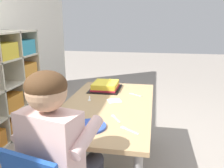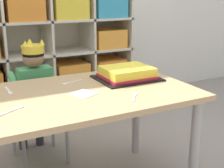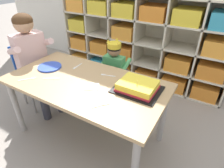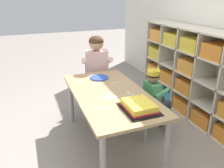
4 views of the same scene
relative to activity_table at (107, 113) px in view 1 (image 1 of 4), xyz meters
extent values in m
cube|color=beige|center=(0.68, 1.30, 0.03)|extent=(0.02, 0.38, 1.16)
cube|color=beige|center=(1.07, 1.30, 0.03)|extent=(0.02, 0.38, 1.16)
cube|color=orange|center=(0.49, 1.29, -0.44)|extent=(0.30, 0.31, 0.17)
cube|color=orange|center=(0.88, 1.29, -0.44)|extent=(0.30, 0.31, 0.17)
cube|color=orange|center=(0.49, 1.29, -0.16)|extent=(0.30, 0.31, 0.17)
cube|color=orange|center=(0.88, 1.29, -0.16)|extent=(0.30, 0.31, 0.17)
cube|color=orange|center=(0.88, 1.29, 0.13)|extent=(0.30, 0.31, 0.17)
cube|color=teal|center=(0.88, 1.29, 0.41)|extent=(0.30, 0.31, 0.17)
cube|color=tan|center=(0.00, 0.00, 0.06)|extent=(1.36, 0.71, 0.03)
cylinder|color=#9E9993|center=(0.62, -0.30, -0.25)|extent=(0.05, 0.05, 0.59)
cylinder|color=#9E9993|center=(0.62, 0.30, -0.25)|extent=(0.05, 0.05, 0.59)
cube|color=#238451|center=(-0.02, 0.50, -0.20)|extent=(0.36, 0.36, 0.03)
cube|color=#238451|center=(-0.01, 0.34, -0.07)|extent=(0.32, 0.07, 0.23)
cylinder|color=gray|center=(0.12, 0.65, -0.38)|extent=(0.02, 0.02, 0.34)
cylinder|color=gray|center=(-0.17, 0.63, -0.38)|extent=(0.02, 0.02, 0.34)
cylinder|color=gray|center=(0.13, 0.37, -0.38)|extent=(0.02, 0.02, 0.34)
cylinder|color=gray|center=(-0.15, 0.35, -0.38)|extent=(0.02, 0.02, 0.34)
cube|color=#4C9E5B|center=(-0.02, 0.51, -0.04)|extent=(0.22, 0.12, 0.29)
sphere|color=#997051|center=(-0.02, 0.51, 0.17)|extent=(0.13, 0.13, 0.13)
ellipsoid|color=black|center=(-0.02, 0.51, 0.19)|extent=(0.14, 0.14, 0.10)
cylinder|color=yellow|center=(-0.02, 0.51, 0.22)|extent=(0.14, 0.14, 0.05)
cone|color=yellow|center=(-0.02, 0.57, 0.26)|extent=(0.04, 0.04, 0.04)
cone|color=yellow|center=(0.04, 0.49, 0.26)|extent=(0.04, 0.04, 0.04)
cone|color=yellow|center=(-0.07, 0.48, 0.26)|extent=(0.04, 0.04, 0.04)
cylinder|color=#33333D|center=(0.04, 0.62, -0.16)|extent=(0.08, 0.21, 0.07)
cylinder|color=#33333D|center=(-0.09, 0.61, -0.16)|extent=(0.08, 0.21, 0.07)
cylinder|color=#33333D|center=(0.03, 0.72, -0.37)|extent=(0.06, 0.06, 0.36)
cylinder|color=#33333D|center=(-0.09, 0.72, -0.37)|extent=(0.06, 0.06, 0.36)
cylinder|color=#4C9E5B|center=(0.10, 0.56, 0.02)|extent=(0.05, 0.18, 0.10)
cylinder|color=#4C9E5B|center=(-0.14, 0.55, 0.02)|extent=(0.05, 0.18, 0.10)
cube|color=beige|center=(-0.81, 0.12, 0.11)|extent=(0.23, 0.33, 0.42)
sphere|color=tan|center=(-0.81, 0.12, 0.42)|extent=(0.19, 0.19, 0.19)
ellipsoid|color=#472D19|center=(-0.81, 0.12, 0.45)|extent=(0.19, 0.19, 0.14)
cylinder|color=#33333D|center=(-0.65, 0.17, -0.07)|extent=(0.32, 0.17, 0.10)
cylinder|color=beige|center=(-0.80, -0.06, 0.20)|extent=(0.26, 0.12, 0.14)
cylinder|color=beige|center=(-0.72, 0.27, 0.20)|extent=(0.26, 0.12, 0.14)
cube|color=black|center=(0.43, 0.11, 0.08)|extent=(0.35, 0.29, 0.01)
cube|color=yellow|center=(0.43, 0.11, 0.11)|extent=(0.27, 0.23, 0.06)
cube|color=red|center=(0.43, 0.11, 0.09)|extent=(0.29, 0.24, 0.02)
cylinder|color=#EFCC4C|center=(0.44, 0.06, 0.16)|extent=(0.01, 0.01, 0.04)
cylinder|color=blue|center=(-0.44, 0.03, 0.08)|extent=(0.22, 0.22, 0.01)
cube|color=white|center=(0.09, -0.04, 0.07)|extent=(0.15, 0.15, 0.00)
cube|color=white|center=(0.13, 0.19, 0.07)|extent=(0.09, 0.03, 0.00)
cube|color=white|center=(0.07, 0.17, 0.07)|extent=(0.04, 0.03, 0.00)
cube|color=white|center=(-0.29, -0.12, 0.07)|extent=(0.09, 0.06, 0.00)
cube|color=white|center=(-0.23, -0.09, 0.07)|extent=(0.04, 0.04, 0.00)
cube|color=white|center=(0.28, -0.22, 0.07)|extent=(0.06, 0.08, 0.00)
cube|color=white|center=(0.32, -0.16, 0.07)|extent=(0.04, 0.04, 0.00)
cube|color=white|center=(-0.23, 0.21, 0.07)|extent=(0.01, 0.10, 0.00)
cube|color=white|center=(-0.23, 0.14, 0.07)|extent=(0.02, 0.04, 0.00)
cube|color=white|center=(-0.45, -0.24, 0.07)|extent=(0.07, 0.09, 0.00)
cube|color=white|center=(-0.41, -0.18, 0.07)|extent=(0.04, 0.04, 0.00)
camera|label=1|loc=(-1.78, -0.36, 0.73)|focal=38.26mm
camera|label=2|loc=(-0.47, -1.43, 0.57)|focal=50.35mm
camera|label=3|loc=(0.89, -1.04, 0.88)|focal=30.34mm
camera|label=4|loc=(1.95, -0.74, 1.02)|focal=35.86mm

